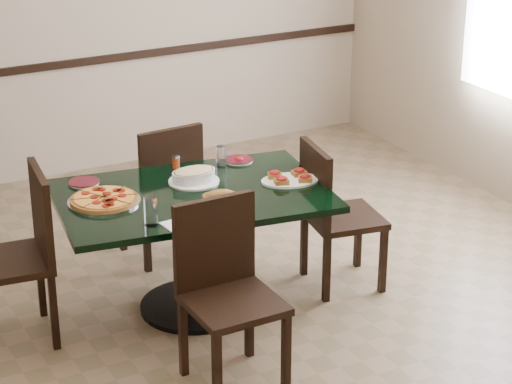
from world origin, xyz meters
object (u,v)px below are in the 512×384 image
chair_far (164,185)px  pepperoni_pizza (104,199)px  chair_near (225,282)px  chair_left (23,246)px  main_table (193,222)px  chair_right (331,209)px  lasagna_casserole (194,175)px  bruschetta_platter (290,178)px  bread_basket (221,198)px

chair_far → pepperoni_pizza: chair_far is taller
chair_near → pepperoni_pizza: size_ratio=2.39×
chair_far → chair_left: chair_left is taller
main_table → chair_right: chair_right is taller
lasagna_casserole → chair_left: bearing=176.5°
chair_right → lasagna_casserole: chair_right is taller
chair_near → pepperoni_pizza: bearing=111.1°
chair_near → chair_left: (-0.80, 0.90, 0.01)m
pepperoni_pizza → main_table: bearing=-12.0°
bruschetta_platter → chair_right: bearing=13.4°
chair_right → bread_basket: 0.85m
main_table → chair_far: (0.12, 0.70, -0.04)m
pepperoni_pizza → bruschetta_platter: bearing=-11.7°
main_table → bread_basket: bread_basket is taller
chair_far → chair_near: 1.47m
chair_left → chair_right: bearing=87.8°
chair_near → bread_basket: size_ratio=3.87×
chair_near → pepperoni_pizza: (-0.33, 0.84, 0.22)m
pepperoni_pizza → bread_basket: bread_basket is taller
chair_near → bruschetta_platter: 0.99m
chair_right → lasagna_casserole: (-0.79, 0.27, 0.27)m
chair_right → chair_left: 1.85m
chair_far → pepperoni_pizza: size_ratio=2.30×
chair_near → bread_basket: 0.59m
pepperoni_pizza → bread_basket: size_ratio=1.62×
pepperoni_pizza → bread_basket: 0.66m
chair_far → chair_right: size_ratio=1.01×
bruschetta_platter → bread_basket: bearing=-150.7°
chair_near → lasagna_casserole: 0.94m
chair_right → bruschetta_platter: size_ratio=2.36×
main_table → bread_basket: 0.33m
chair_far → bread_basket: (-0.06, -0.94, 0.26)m
chair_near → chair_far: bearing=78.3°
bruschetta_platter → main_table: bearing=-175.8°
main_table → chair_far: 0.71m
chair_right → chair_near: bearing=130.1°
chair_right → bruschetta_platter: 0.38m
chair_right → pepperoni_pizza: size_ratio=2.28×
bruschetta_platter → pepperoni_pizza: bearing=-176.1°
chair_left → bruschetta_platter: chair_left is taller
chair_far → bread_basket: chair_far is taller
chair_left → bread_basket: 1.13m
main_table → pepperoni_pizza: 0.54m
chair_right → bread_basket: (-0.80, -0.11, 0.27)m
chair_right → lasagna_casserole: size_ratio=3.10×
pepperoni_pizza → bread_basket: (0.56, -0.35, 0.02)m
lasagna_casserole → chair_right: bearing=-21.4°
chair_left → bruschetta_platter: 1.58m
chair_left → pepperoni_pizza: (0.47, -0.05, 0.21)m
bread_basket → chair_right: bearing=32.2°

